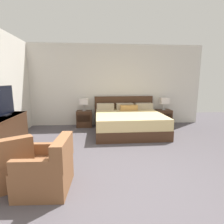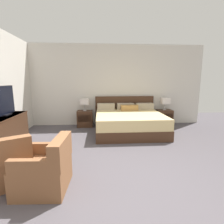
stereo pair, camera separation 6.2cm
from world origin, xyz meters
The scene contains 11 objects.
ground_plane centered at (0.00, 0.00, 0.00)m, with size 11.54×11.54×0.00m, color #4C474C.
wall_back centered at (0.00, 3.88, 1.37)m, with size 6.51×0.06×2.75m, color beige.
bed centered at (0.52, 2.88, 0.32)m, with size 2.04×1.97×1.00m.
nightstand_left centered at (-0.85, 3.58, 0.27)m, with size 0.51×0.40×0.54m.
nightstand_right centered at (1.89, 3.58, 0.27)m, with size 0.51×0.40×0.54m.
table_lamp_left centered at (-0.85, 3.59, 0.85)m, with size 0.28×0.28×0.42m.
table_lamp_right centered at (1.89, 3.59, 0.85)m, with size 0.28×0.28×0.42m.
dresser centered at (-2.38, 1.51, 0.41)m, with size 0.50×1.29×0.80m.
tv centered at (-2.38, 1.61, 1.11)m, with size 0.18×0.80×0.63m.
armchair_by_window centered at (-1.77, 0.30, 0.28)m, with size 0.94×0.94×0.76m.
armchair_companion centered at (-1.13, 0.12, 0.28)m, with size 0.72×0.71×0.76m.
Camera 2 is at (-0.36, -2.23, 1.53)m, focal length 28.00 mm.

